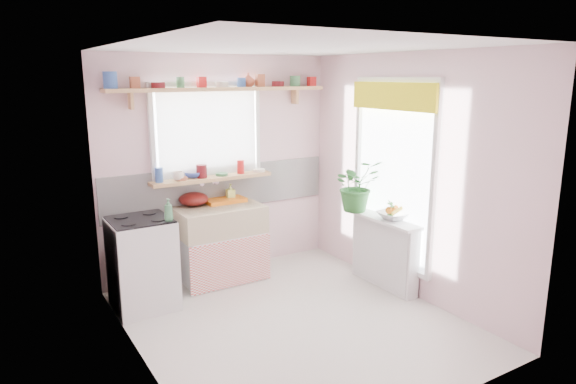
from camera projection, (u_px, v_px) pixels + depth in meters
room at (303, 160)px, 5.59m from camera, size 3.20×3.20×3.20m
sink_unit at (221, 243)px, 5.74m from camera, size 0.95×0.65×1.11m
cooker at (142, 263)px, 5.05m from camera, size 0.58×0.58×0.93m
radiator_ledge at (384, 251)px, 5.58m from camera, size 0.22×0.95×0.78m
windowsill at (212, 178)px, 5.74m from camera, size 1.40×0.22×0.04m
pine_shelf at (222, 89)px, 5.59m from camera, size 2.52×0.24×0.04m
shelf_crockery at (222, 82)px, 5.58m from camera, size 2.47×0.11×0.12m
sill_crockery at (208, 172)px, 5.70m from camera, size 1.35×0.11×0.12m
dish_tray at (223, 200)px, 5.89m from camera, size 0.46×0.34×0.05m
colander at (194, 199)px, 5.69m from camera, size 0.37×0.37×0.15m
jade_plant at (357, 185)px, 5.72m from camera, size 0.60×0.55×0.59m
fruit_bowl at (394, 215)px, 5.44m from camera, size 0.33×0.33×0.08m
herb_pot at (391, 210)px, 5.41m from camera, size 0.13×0.11×0.21m
soap_bottle_sink at (230, 192)px, 5.91m from camera, size 0.10×0.10×0.20m
sill_cup at (178, 176)px, 5.51m from camera, size 0.15×0.15×0.10m
sill_bowl at (194, 175)px, 5.68m from camera, size 0.27×0.27×0.07m
shelf_vase at (248, 80)px, 5.80m from camera, size 0.20×0.20×0.16m
cooker_bottle at (168, 210)px, 4.86m from camera, size 0.10×0.10×0.22m
fruit at (394, 210)px, 5.43m from camera, size 0.20×0.14×0.10m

